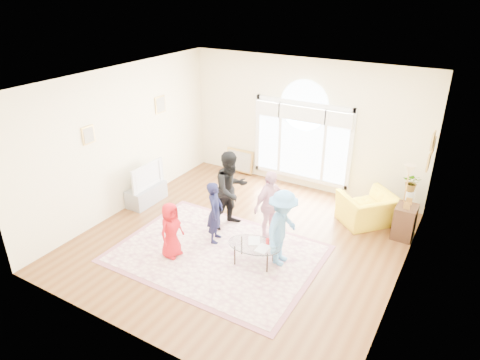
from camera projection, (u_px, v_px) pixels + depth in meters
The scene contains 18 objects.
ground at pixel (241, 241), 8.65m from camera, with size 6.00×6.00×0.00m, color #5A3215.
room_shell at pixel (301, 129), 10.19m from camera, with size 6.00×6.00×6.00m.
area_rug at pixel (217, 254), 8.22m from camera, with size 3.60×2.60×0.02m, color beige.
rug_border at pixel (217, 254), 8.23m from camera, with size 3.80×2.80×0.01m, color #955662.
tv_console at pixel (146, 194), 10.05m from camera, with size 0.45×1.00×0.42m, color gray.
television at pixel (145, 175), 9.83m from camera, with size 0.17×1.01×0.58m.
coffee_table at pixel (254, 245), 7.79m from camera, with size 1.07×0.78×0.54m.
armchair at pixel (367, 209), 9.13m from camera, with size 1.07×0.93×0.69m, color yellow.
side_cabinet at pixel (404, 222), 8.64m from camera, with size 0.40×0.50×0.70m, color black.
floor_lamp at pixel (408, 175), 8.44m from camera, with size 0.30×0.30×1.51m.
plant_pedestal at pixel (408, 205), 9.26m from camera, with size 0.20×0.20×0.70m, color white.
potted_plant at pixel (412, 182), 9.03m from camera, with size 0.37×0.32×0.41m, color #33722D.
leaning_picture at pixel (240, 172), 11.70m from camera, with size 0.80×0.05×0.62m, color tan.
child_red at pixel (171, 230), 7.94m from camera, with size 0.54×0.35×1.10m, color red.
child_navy at pixel (215, 212), 8.37m from camera, with size 0.47×0.31×1.28m, color #141535.
child_black at pixel (231, 190), 8.83m from camera, with size 0.81×0.63×1.67m, color black.
child_pink at pixel (269, 205), 8.47m from camera, with size 0.84×0.35×1.44m, color #EAA9BC.
child_blue at pixel (282, 228), 7.66m from camera, with size 0.95×0.54×1.47m, color #5491CF.
Camera 1 is at (3.68, -6.31, 4.80)m, focal length 32.00 mm.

